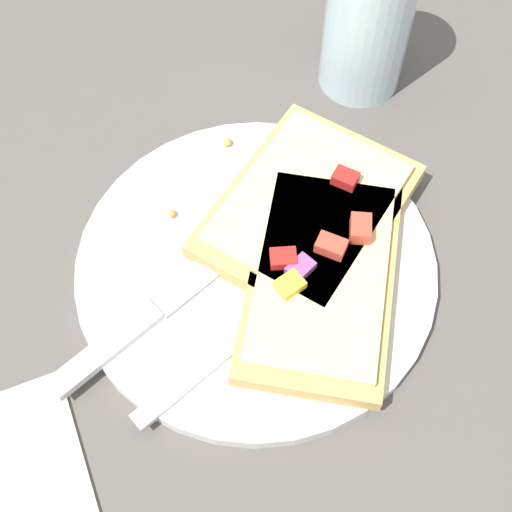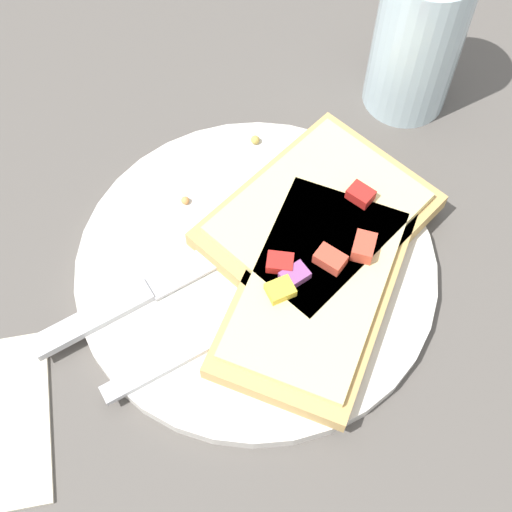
{
  "view_description": "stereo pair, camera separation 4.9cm",
  "coord_description": "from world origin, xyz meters",
  "views": [
    {
      "loc": [
        0.22,
        -0.09,
        0.45
      ],
      "look_at": [
        0.0,
        0.0,
        0.02
      ],
      "focal_mm": 50.0,
      "sensor_mm": 36.0,
      "label": 1
    },
    {
      "loc": [
        0.24,
        -0.04,
        0.45
      ],
      "look_at": [
        0.0,
        0.0,
        0.02
      ],
      "focal_mm": 50.0,
      "sensor_mm": 36.0,
      "label": 2
    }
  ],
  "objects": [
    {
      "name": "pizza_slice_corner",
      "position": [
        0.03,
        0.04,
        0.02
      ],
      "size": [
        0.19,
        0.17,
        0.03
      ],
      "rotation": [
        0.0,
        0.0,
        2.58
      ],
      "color": "tan",
      "rests_on": "plate"
    },
    {
      "name": "knife",
      "position": [
        0.01,
        -0.07,
        0.01
      ],
      "size": [
        0.1,
        0.22,
        0.01
      ],
      "rotation": [
        0.0,
        0.0,
        8.22
      ],
      "color": "silver",
      "rests_on": "plate"
    },
    {
      "name": "plate",
      "position": [
        0.0,
        0.0,
        0.01
      ],
      "size": [
        0.26,
        0.26,
        0.01
      ],
      "color": "silver",
      "rests_on": "ground"
    },
    {
      "name": "pizza_slice_main",
      "position": [
        -0.02,
        0.05,
        0.02
      ],
      "size": [
        0.18,
        0.19,
        0.03
      ],
      "rotation": [
        0.0,
        0.0,
        2.2
      ],
      "color": "tan",
      "rests_on": "plate"
    },
    {
      "name": "crumb_scatter",
      "position": [
        -0.04,
        0.04,
        0.02
      ],
      "size": [
        0.11,
        0.14,
        0.01
      ],
      "color": "tan",
      "rests_on": "plate"
    },
    {
      "name": "drinking_glass",
      "position": [
        -0.14,
        0.15,
        0.06
      ],
      "size": [
        0.07,
        0.07,
        0.13
      ],
      "color": "silver",
      "rests_on": "ground"
    },
    {
      "name": "ground_plane",
      "position": [
        0.0,
        0.0,
        0.0
      ],
      "size": [
        4.0,
        4.0,
        0.0
      ],
      "primitive_type": "plane",
      "color": "#56514C"
    },
    {
      "name": "fork",
      "position": [
        0.04,
        0.0,
        0.01
      ],
      "size": [
        0.09,
        0.22,
        0.01
      ],
      "rotation": [
        0.0,
        0.0,
        8.2
      ],
      "color": "silver",
      "rests_on": "plate"
    }
  ]
}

